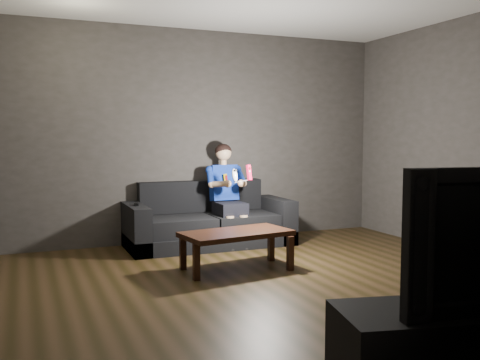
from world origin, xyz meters
name	(u,v)px	position (x,y,z in m)	size (l,w,h in m)	color
floor	(291,290)	(0.00, 0.00, 0.00)	(5.00, 5.00, 0.00)	black
back_wall	(201,136)	(0.00, 2.50, 1.35)	(5.00, 0.04, 2.70)	#33302C
sofa	(209,225)	(-0.04, 2.12, 0.25)	(2.02, 0.87, 0.78)	black
child	(227,187)	(0.19, 2.08, 0.71)	(0.50, 0.61, 1.22)	black
wii_remote_red	(249,172)	(0.29, 1.60, 0.93)	(0.06, 0.08, 0.18)	red
nunchuk_white	(235,175)	(0.11, 1.61, 0.90)	(0.09, 0.11, 0.17)	silver
wii_remote_black	(136,204)	(-0.95, 2.04, 0.56)	(0.04, 0.14, 0.03)	black
coffee_table	(236,236)	(-0.18, 0.85, 0.34)	(1.16, 0.70, 0.40)	black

